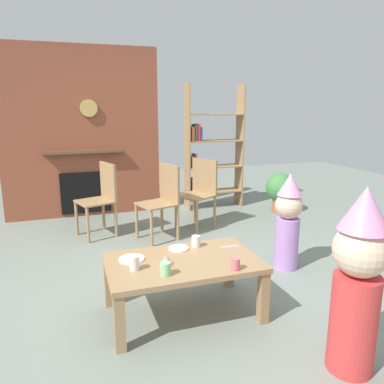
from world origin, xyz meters
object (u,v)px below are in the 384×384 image
(paper_cup_near_left, at_px, (196,241))
(birthday_cake_slice, at_px, (166,260))
(dining_chair_left, at_px, (102,195))
(potted_plant_tall, at_px, (280,189))
(coffee_table, at_px, (183,268))
(paper_cup_center, at_px, (134,263))
(child_in_pink, at_px, (288,219))
(paper_cup_near_right, at_px, (165,269))
(bookshelf, at_px, (209,152))
(paper_cup_far_left, at_px, (235,264))
(paper_plate_front, at_px, (179,248))
(dining_chair_right, at_px, (200,189))
(dining_chair_middle, at_px, (163,197))
(child_with_cone_hat, at_px, (358,277))
(paper_plate_rear, at_px, (132,259))

(paper_cup_near_left, distance_m, birthday_cake_slice, 0.43)
(birthday_cake_slice, height_order, dining_chair_left, dining_chair_left)
(potted_plant_tall, bearing_deg, coffee_table, -134.71)
(paper_cup_center, xyz_separation_m, child_in_pink, (1.60, 0.54, 0.01))
(paper_cup_near_left, relative_size, birthday_cake_slice, 0.95)
(birthday_cake_slice, distance_m, dining_chair_left, 2.14)
(paper_cup_near_right, relative_size, dining_chair_left, 0.10)
(bookshelf, xyz_separation_m, coffee_table, (-1.33, -2.88, -0.50))
(coffee_table, height_order, dining_chair_left, dining_chair_left)
(coffee_table, distance_m, paper_cup_far_left, 0.43)
(paper_cup_far_left, bearing_deg, birthday_cake_slice, 152.38)
(paper_plate_front, height_order, child_in_pink, child_in_pink)
(coffee_table, bearing_deg, dining_chair_right, 66.72)
(paper_cup_near_left, xyz_separation_m, paper_plate_front, (-0.15, -0.00, -0.04))
(coffee_table, height_order, dining_chair_middle, dining_chair_middle)
(child_in_pink, bearing_deg, paper_plate_front, -9.36)
(coffee_table, height_order, paper_cup_center, paper_cup_center)
(child_with_cone_hat, bearing_deg, dining_chair_middle, -29.72)
(child_with_cone_hat, bearing_deg, paper_plate_front, -7.27)
(bookshelf, bearing_deg, child_with_cone_hat, -98.12)
(paper_cup_near_left, distance_m, child_in_pink, 1.07)
(paper_cup_center, bearing_deg, dining_chair_right, 58.92)
(paper_cup_near_left, distance_m, dining_chair_left, 1.94)
(dining_chair_middle, bearing_deg, coffee_table, 63.01)
(bookshelf, relative_size, paper_cup_far_left, 22.20)
(bookshelf, relative_size, paper_plate_rear, 9.73)
(potted_plant_tall, bearing_deg, dining_chair_left, -176.17)
(paper_cup_near_left, bearing_deg, bookshelf, 66.69)
(paper_cup_near_left, bearing_deg, coffee_table, -128.90)
(bookshelf, height_order, dining_chair_middle, bookshelf)
(bookshelf, distance_m, coffee_table, 3.22)
(paper_cup_far_left, distance_m, child_with_cone_hat, 0.81)
(paper_cup_center, relative_size, paper_plate_rear, 0.53)
(paper_cup_center, bearing_deg, paper_cup_far_left, -18.09)
(birthday_cake_slice, bearing_deg, child_in_pink, 21.16)
(coffee_table, height_order, paper_plate_rear, paper_plate_rear)
(paper_cup_center, distance_m, dining_chair_left, 2.14)
(child_with_cone_hat, bearing_deg, bookshelf, -48.55)
(child_with_cone_hat, bearing_deg, paper_cup_near_right, 13.16)
(paper_cup_near_right, distance_m, paper_plate_rear, 0.38)
(potted_plant_tall, bearing_deg, paper_cup_near_right, -134.53)
(paper_cup_center, bearing_deg, paper_cup_near_left, 26.91)
(dining_chair_left, relative_size, dining_chair_middle, 1.00)
(bookshelf, height_order, dining_chair_right, bookshelf)
(coffee_table, relative_size, paper_plate_rear, 5.86)
(child_with_cone_hat, bearing_deg, birthday_cake_slice, 6.10)
(dining_chair_middle, xyz_separation_m, potted_plant_tall, (1.95, 0.54, -0.16))
(coffee_table, height_order, paper_plate_front, paper_plate_front)
(paper_cup_center, bearing_deg, child_in_pink, 18.58)
(paper_plate_front, relative_size, birthday_cake_slice, 1.63)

